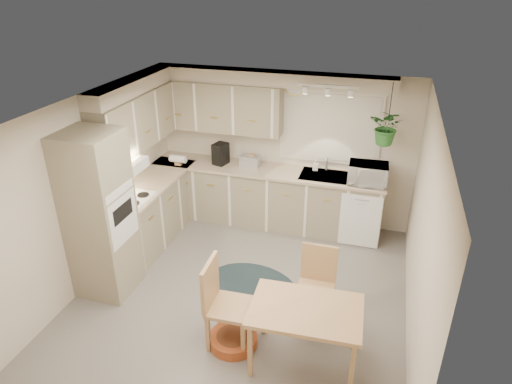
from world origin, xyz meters
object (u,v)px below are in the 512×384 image
at_px(chair_left, 230,305).
at_px(dining_table, 305,335).
at_px(chair_back, 315,289).
at_px(microwave, 368,172).
at_px(pet_bed, 233,340).
at_px(braided_rug, 252,286).

bearing_deg(chair_left, dining_table, 84.17).
height_order(chair_back, microwave, microwave).
height_order(dining_table, chair_back, chair_back).
relative_size(chair_back, pet_bed, 1.76).
height_order(dining_table, chair_left, chair_left).
relative_size(braided_rug, pet_bed, 2.37).
bearing_deg(chair_back, dining_table, 90.76).
relative_size(dining_table, braided_rug, 0.89).
height_order(chair_back, pet_bed, chair_back).
xyz_separation_m(chair_back, braided_rug, (-0.87, 0.41, -0.46)).
bearing_deg(microwave, pet_bed, -115.90).
bearing_deg(braided_rug, microwave, 51.37).
height_order(dining_table, pet_bed, dining_table).
bearing_deg(chair_back, microwave, -100.67).
distance_m(chair_left, chair_back, 1.00).
xyz_separation_m(dining_table, pet_bed, (-0.78, 0.02, -0.29)).
relative_size(dining_table, chair_back, 1.20).
height_order(chair_left, braided_rug, chair_left).
relative_size(braided_rug, microwave, 2.28).
relative_size(dining_table, pet_bed, 2.11).
xyz_separation_m(chair_back, microwave, (0.38, 1.98, 0.66)).
bearing_deg(microwave, chair_back, -102.72).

